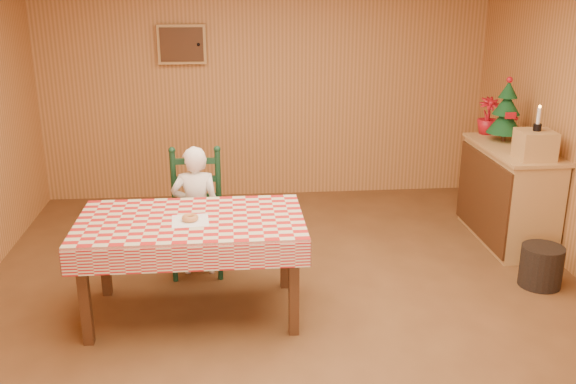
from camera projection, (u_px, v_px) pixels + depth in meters
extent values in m
plane|color=brown|center=(290.00, 321.00, 4.78)|extent=(6.00, 6.00, 0.00)
cube|color=#BC7D44|center=(265.00, 84.00, 7.20)|extent=(5.00, 0.10, 2.60)
cube|color=tan|center=(182.00, 44.00, 6.92)|extent=(0.52, 0.08, 0.42)
cube|color=#4B2814|center=(182.00, 45.00, 6.88)|extent=(0.46, 0.02, 0.36)
sphere|color=black|center=(198.00, 45.00, 6.88)|extent=(0.04, 0.04, 0.04)
cube|color=#4B2814|center=(191.00, 225.00, 4.68)|extent=(1.60, 0.90, 0.06)
cube|color=#4B2814|center=(85.00, 299.00, 4.38)|extent=(0.07, 0.07, 0.69)
cube|color=#4B2814|center=(294.00, 290.00, 4.51)|extent=(0.07, 0.07, 0.69)
cube|color=#4B2814|center=(104.00, 255.00, 5.08)|extent=(0.07, 0.07, 0.69)
cube|color=#4B2814|center=(285.00, 248.00, 5.21)|extent=(0.07, 0.07, 0.69)
cube|color=#B21B17|center=(191.00, 220.00, 4.66)|extent=(1.64, 0.94, 0.02)
cube|color=#B21B17|center=(188.00, 259.00, 4.25)|extent=(1.64, 0.02, 0.18)
cube|color=#B21B17|center=(194.00, 210.00, 5.14)|extent=(1.64, 0.02, 0.18)
cube|color=#345D2A|center=(77.00, 236.00, 4.63)|extent=(0.02, 0.94, 0.18)
cube|color=#345D2A|center=(302.00, 229.00, 4.77)|extent=(0.02, 0.94, 0.18)
cube|color=black|center=(197.00, 225.00, 5.46)|extent=(0.44, 0.40, 0.04)
cylinder|color=black|center=(174.00, 259.00, 5.35)|extent=(0.04, 0.04, 0.41)
cylinder|color=black|center=(220.00, 257.00, 5.39)|extent=(0.04, 0.04, 0.41)
cylinder|color=black|center=(177.00, 243.00, 5.67)|extent=(0.04, 0.04, 0.41)
cylinder|color=black|center=(220.00, 241.00, 5.71)|extent=(0.04, 0.04, 0.41)
cylinder|color=black|center=(174.00, 184.00, 5.50)|extent=(0.05, 0.05, 0.60)
sphere|color=black|center=(172.00, 150.00, 5.41)|extent=(0.06, 0.06, 0.06)
cylinder|color=black|center=(218.00, 183.00, 5.53)|extent=(0.05, 0.05, 0.60)
sphere|color=black|center=(217.00, 149.00, 5.44)|extent=(0.06, 0.06, 0.06)
cube|color=black|center=(197.00, 197.00, 5.56)|extent=(0.38, 0.03, 0.05)
cube|color=black|center=(196.00, 179.00, 5.50)|extent=(0.38, 0.03, 0.05)
cube|color=black|center=(195.00, 161.00, 5.45)|extent=(0.38, 0.03, 0.05)
imported|color=white|center=(196.00, 211.00, 5.42)|extent=(0.41, 0.27, 1.12)
cube|color=white|center=(190.00, 221.00, 4.61)|extent=(0.28, 0.28, 0.00)
torus|color=#C57F46|center=(190.00, 218.00, 4.61)|extent=(0.15, 0.15, 0.04)
cube|color=tan|center=(508.00, 196.00, 6.13)|extent=(0.50, 1.20, 0.90)
cube|color=tan|center=(514.00, 149.00, 5.99)|extent=(0.54, 1.24, 0.03)
cube|color=#4B2814|center=(482.00, 197.00, 6.11)|extent=(0.02, 1.20, 0.80)
cube|color=tan|center=(535.00, 145.00, 5.56)|extent=(0.32, 0.32, 0.25)
cylinder|color=#4B2814|center=(503.00, 137.00, 6.21)|extent=(0.04, 0.04, 0.08)
cone|color=#0C3417|center=(505.00, 121.00, 6.15)|extent=(0.34, 0.34, 0.24)
cone|color=#0C3417|center=(507.00, 104.00, 6.10)|extent=(0.26, 0.26, 0.20)
cone|color=#0C3417|center=(509.00, 89.00, 6.06)|extent=(0.18, 0.18, 0.16)
sphere|color=#AA0F1A|center=(510.00, 80.00, 6.03)|extent=(0.06, 0.06, 0.06)
cube|color=#AA0F1A|center=(511.00, 116.00, 5.99)|extent=(0.10, 0.02, 0.06)
sphere|color=#AA0F1A|center=(516.00, 119.00, 6.09)|extent=(0.04, 0.04, 0.04)
sphere|color=#AA0F1A|center=(497.00, 109.00, 6.16)|extent=(0.04, 0.04, 0.04)
sphere|color=#AA0F1A|center=(508.00, 98.00, 6.18)|extent=(0.04, 0.04, 0.04)
imported|color=#AA0F1A|center=(488.00, 116.00, 6.44)|extent=(0.23, 0.23, 0.37)
cylinder|color=black|center=(537.00, 127.00, 5.52)|extent=(0.07, 0.07, 0.06)
cylinder|color=white|center=(539.00, 116.00, 5.48)|extent=(0.03, 0.03, 0.14)
sphere|color=orange|center=(540.00, 106.00, 5.46)|extent=(0.02, 0.02, 0.02)
cylinder|color=black|center=(541.00, 266.00, 5.29)|extent=(0.44, 0.44, 0.34)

